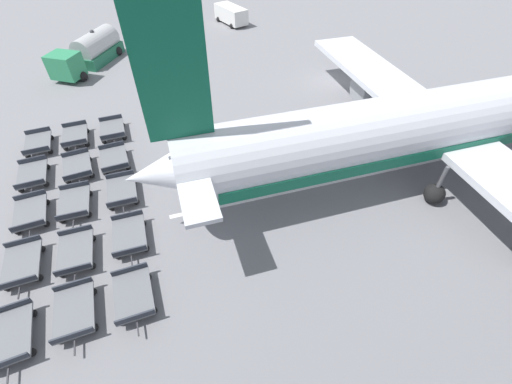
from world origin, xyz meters
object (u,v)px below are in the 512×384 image
(baggage_dolly_row_near_col_b, at_px, (33,174))
(baggage_dolly_row_mid_a_col_a, at_px, (75,136))
(baggage_dolly_row_mid_b_col_a, at_px, (112,130))
(airplane, at_px, (463,119))
(baggage_dolly_row_mid_b_col_d, at_px, (129,235))
(baggage_dolly_row_mid_b_col_e, at_px, (134,295))
(service_van, at_px, (231,14))
(baggage_dolly_row_mid_a_col_e, at_px, (74,311))
(fuel_tanker_primary, at_px, (91,52))
(baggage_dolly_row_mid_a_col_b, at_px, (77,167))
(baggage_dolly_row_mid_a_col_c, at_px, (74,203))
(baggage_dolly_row_near_col_e, at_px, (10,336))
(baggage_dolly_row_near_col_a, at_px, (38,143))
(baggage_dolly_row_mid_b_col_b, at_px, (114,159))
(baggage_dolly_row_mid_a_col_d, at_px, (76,252))
(baggage_dolly_row_near_col_c, at_px, (31,213))
(baggage_dolly_row_mid_b_col_c, at_px, (122,191))
(baggage_dolly_row_near_col_d, at_px, (22,264))

(baggage_dolly_row_near_col_b, relative_size, baggage_dolly_row_mid_a_col_a, 1.00)
(baggage_dolly_row_mid_b_col_a, bearing_deg, airplane, 60.87)
(baggage_dolly_row_near_col_b, bearing_deg, airplane, 72.73)
(baggage_dolly_row_mid_b_col_d, bearing_deg, baggage_dolly_row_near_col_b, -144.29)
(baggage_dolly_row_mid_b_col_e, bearing_deg, service_van, 155.41)
(baggage_dolly_row_mid_a_col_e, xyz_separation_m, baggage_dolly_row_mid_b_col_a, (-14.71, 2.70, 0.00))
(fuel_tanker_primary, height_order, baggage_dolly_row_mid_a_col_b, fuel_tanker_primary)
(baggage_dolly_row_mid_a_col_c, height_order, baggage_dolly_row_mid_b_col_a, same)
(baggage_dolly_row_near_col_b, distance_m, baggage_dolly_row_near_col_e, 11.35)
(baggage_dolly_row_near_col_e, height_order, baggage_dolly_row_mid_b_col_a, same)
(baggage_dolly_row_mid_b_col_a, bearing_deg, baggage_dolly_row_mid_b_col_e, -0.37)
(airplane, height_order, baggage_dolly_row_near_col_a, airplane)
(baggage_dolly_row_near_col_a, relative_size, baggage_dolly_row_near_col_b, 1.00)
(baggage_dolly_row_near_col_b, relative_size, baggage_dolly_row_near_col_e, 0.99)
(baggage_dolly_row_near_col_e, bearing_deg, baggage_dolly_row_mid_a_col_b, 166.15)
(baggage_dolly_row_near_col_a, relative_size, baggage_dolly_row_mid_b_col_e, 1.00)
(baggage_dolly_row_mid_a_col_a, xyz_separation_m, baggage_dolly_row_mid_b_col_b, (3.91, 2.51, 0.00))
(service_van, bearing_deg, baggage_dolly_row_mid_b_col_a, -37.75)
(baggage_dolly_row_mid_b_col_a, bearing_deg, baggage_dolly_row_mid_a_col_d, -13.22)
(baggage_dolly_row_mid_a_col_a, distance_m, baggage_dolly_row_mid_a_col_c, 7.45)
(baggage_dolly_row_mid_b_col_d, bearing_deg, baggage_dolly_row_mid_a_col_a, -166.09)
(baggage_dolly_row_mid_a_col_e, bearing_deg, airplane, 96.93)
(fuel_tanker_primary, xyz_separation_m, baggage_dolly_row_mid_a_col_d, (25.43, -1.74, -0.80))
(airplane, xyz_separation_m, baggage_dolly_row_near_col_c, (-4.51, -26.28, -3.09))
(fuel_tanker_primary, relative_size, baggage_dolly_row_mid_b_col_c, 2.53)
(baggage_dolly_row_mid_a_col_d, bearing_deg, baggage_dolly_row_mid_b_col_d, 92.90)
(baggage_dolly_row_mid_a_col_d, height_order, baggage_dolly_row_mid_a_col_e, same)
(baggage_dolly_row_near_col_d, height_order, baggage_dolly_row_mid_a_col_d, same)
(service_van, height_order, baggage_dolly_row_near_col_b, service_van)
(baggage_dolly_row_near_col_e, xyz_separation_m, baggage_dolly_row_mid_b_col_a, (-14.93, 5.27, 0.00))
(baggage_dolly_row_near_col_a, xyz_separation_m, baggage_dolly_row_near_col_b, (3.67, -0.09, 0.00))
(baggage_dolly_row_near_col_a, distance_m, baggage_dolly_row_mid_b_col_d, 12.35)
(airplane, bearing_deg, baggage_dolly_row_mid_a_col_e, -83.07)
(baggage_dolly_row_near_col_c, xyz_separation_m, baggage_dolly_row_mid_b_col_c, (-0.02, 5.14, 0.00))
(baggage_dolly_row_mid_a_col_b, bearing_deg, baggage_dolly_row_mid_a_col_e, -0.91)
(baggage_dolly_row_near_col_c, height_order, baggage_dolly_row_mid_b_col_b, same)
(baggage_dolly_row_near_col_e, bearing_deg, baggage_dolly_row_near_col_b, 180.00)
(baggage_dolly_row_mid_a_col_e, bearing_deg, baggage_dolly_row_near_col_b, -166.97)
(baggage_dolly_row_mid_a_col_a, xyz_separation_m, baggage_dolly_row_mid_b_col_a, (0.11, 2.66, 0.00))
(baggage_dolly_row_near_col_b, xyz_separation_m, baggage_dolly_row_mid_a_col_b, (0.19, 2.75, 0.00))
(service_van, relative_size, baggage_dolly_row_near_col_b, 1.56)
(baggage_dolly_row_near_col_a, distance_m, baggage_dolly_row_mid_b_col_b, 6.36)
(baggage_dolly_row_mid_b_col_b, bearing_deg, airplane, 69.43)
(baggage_dolly_row_mid_b_col_c, bearing_deg, baggage_dolly_row_mid_a_col_c, -88.82)
(baggage_dolly_row_mid_a_col_c, xyz_separation_m, baggage_dolly_row_mid_b_col_c, (-0.06, 2.75, 0.00))
(baggage_dolly_row_mid_a_col_c, distance_m, baggage_dolly_row_mid_a_col_e, 7.38)
(baggage_dolly_row_mid_a_col_d, bearing_deg, baggage_dolly_row_near_col_e, -35.34)
(baggage_dolly_row_near_col_d, distance_m, baggage_dolly_row_mid_a_col_b, 7.73)
(service_van, bearing_deg, baggage_dolly_row_mid_b_col_b, -33.52)
(baggage_dolly_row_near_col_c, relative_size, baggage_dolly_row_mid_a_col_c, 1.00)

